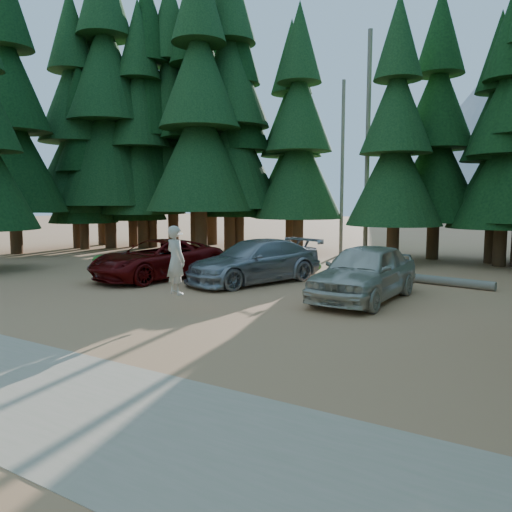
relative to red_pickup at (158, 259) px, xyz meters
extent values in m
plane|color=#B7784E|center=(4.28, -3.72, -0.80)|extent=(160.00, 160.00, 0.00)
cylinder|color=gray|center=(5.08, 10.78, 5.20)|extent=(0.24, 0.24, 12.00)
cylinder|color=gray|center=(3.08, 12.28, 4.20)|extent=(0.20, 0.20, 10.00)
cone|color=gray|center=(4.28, 81.28, 13.20)|extent=(44.00, 44.00, 28.00)
cone|color=gray|center=(-3.72, 91.28, 9.20)|extent=(36.00, 36.00, 20.00)
imported|color=#560707|center=(0.00, 0.00, 0.00)|extent=(3.50, 6.10, 1.60)
imported|color=#96999E|center=(3.91, 1.25, 0.04)|extent=(4.14, 6.21, 1.67)
imported|color=beige|center=(8.74, 0.20, 0.11)|extent=(2.34, 5.41, 1.82)
imported|color=beige|center=(4.79, -4.44, 0.72)|extent=(0.82, 0.65, 1.97)
cylinder|color=white|center=(4.79, -4.39, 1.47)|extent=(0.36, 0.36, 0.04)
cylinder|color=gray|center=(0.29, 5.10, -0.64)|extent=(3.74, 2.84, 0.31)
cylinder|color=gray|center=(6.21, 6.78, -0.64)|extent=(3.41, 2.20, 0.31)
cylinder|color=gray|center=(9.63, 4.48, -0.63)|extent=(5.24, 1.17, 0.34)
ellipsoid|color=#1F661E|center=(-2.32, 3.04, -0.52)|extent=(1.01, 1.01, 0.55)
ellipsoid|color=#1F661E|center=(2.75, 6.28, -0.59)|extent=(0.76, 0.76, 0.42)
ellipsoid|color=#1F661E|center=(4.60, 4.82, -0.51)|extent=(1.05, 1.05, 0.58)
ellipsoid|color=#1F661E|center=(3.38, 6.28, -0.56)|extent=(0.87, 0.87, 0.48)
ellipsoid|color=#1F661E|center=(7.96, 4.79, -0.55)|extent=(0.92, 0.92, 0.50)
ellipsoid|color=#1F661E|center=(8.25, 5.92, -0.51)|extent=(1.07, 1.07, 0.59)
ellipsoid|color=#1F661E|center=(-5.36, 1.78, -0.55)|extent=(0.91, 0.91, 0.50)
camera|label=1|loc=(14.07, -15.23, 2.43)|focal=35.00mm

